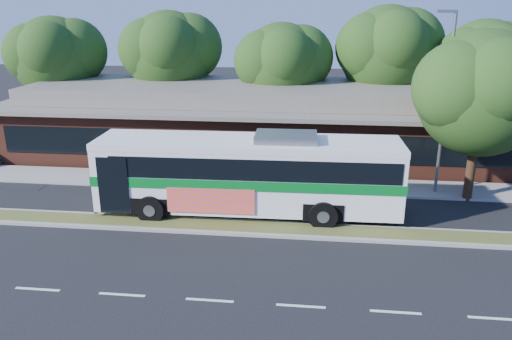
# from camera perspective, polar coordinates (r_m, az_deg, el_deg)

# --- Properties ---
(ground) EXTENTS (120.00, 120.00, 0.00)m
(ground) POSITION_cam_1_polar(r_m,az_deg,el_deg) (21.36, -2.62, -7.39)
(ground) COLOR black
(ground) RESTS_ON ground
(median_strip) EXTENTS (26.00, 1.10, 0.15)m
(median_strip) POSITION_cam_1_polar(r_m,az_deg,el_deg) (21.86, -2.37, -6.54)
(median_strip) COLOR #515524
(median_strip) RESTS_ON ground
(sidewalk) EXTENTS (44.00, 2.60, 0.12)m
(sidewalk) POSITION_cam_1_polar(r_m,az_deg,el_deg) (27.19, -0.52, -1.47)
(sidewalk) COLOR gray
(sidewalk) RESTS_ON ground
(plaza_building) EXTENTS (33.20, 11.20, 4.45)m
(plaza_building) POSITION_cam_1_polar(r_m,az_deg,el_deg) (32.92, 0.86, 5.78)
(plaza_building) COLOR #5D2A1D
(plaza_building) RESTS_ON ground
(lamp_post) EXTENTS (0.93, 0.18, 9.07)m
(lamp_post) POSITION_cam_1_polar(r_m,az_deg,el_deg) (26.18, 20.79, 7.55)
(lamp_post) COLOR slate
(lamp_post) RESTS_ON ground
(tree_bg_a) EXTENTS (6.47, 5.80, 8.63)m
(tree_bg_a) POSITION_cam_1_polar(r_m,az_deg,el_deg) (38.61, -21.36, 12.04)
(tree_bg_a) COLOR black
(tree_bg_a) RESTS_ON ground
(tree_bg_b) EXTENTS (6.69, 6.00, 9.00)m
(tree_bg_b) POSITION_cam_1_polar(r_m,az_deg,el_deg) (36.59, -9.17, 13.18)
(tree_bg_b) COLOR black
(tree_bg_b) RESTS_ON ground
(tree_bg_c) EXTENTS (6.24, 5.60, 8.26)m
(tree_bg_c) POSITION_cam_1_polar(r_m,az_deg,el_deg) (34.37, 3.63, 12.14)
(tree_bg_c) COLOR black
(tree_bg_c) RESTS_ON ground
(tree_bg_d) EXTENTS (6.91, 6.20, 9.37)m
(tree_bg_d) POSITION_cam_1_polar(r_m,az_deg,el_deg) (35.66, 15.43, 13.09)
(tree_bg_d) COLOR black
(tree_bg_d) RESTS_ON ground
(tree_bg_e) EXTENTS (6.47, 5.80, 8.50)m
(tree_bg_e) POSITION_cam_1_polar(r_m,az_deg,el_deg) (36.13, 25.13, 11.03)
(tree_bg_e) COLOR black
(tree_bg_e) RESTS_ON ground
(transit_bus) EXTENTS (13.85, 3.46, 3.87)m
(transit_bus) POSITION_cam_1_polar(r_m,az_deg,el_deg) (22.71, -0.77, 0.07)
(transit_bus) COLOR white
(transit_bus) RESTS_ON ground
(sidewalk_tree) EXTENTS (6.63, 5.94, 8.31)m
(sidewalk_tree) POSITION_cam_1_polar(r_m,az_deg,el_deg) (26.09, 25.22, 8.26)
(sidewalk_tree) COLOR black
(sidewalk_tree) RESTS_ON ground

